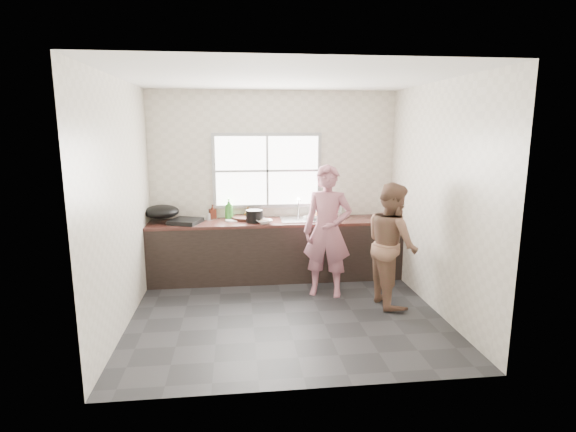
{
  "coord_description": "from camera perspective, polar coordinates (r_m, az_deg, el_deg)",
  "views": [
    {
      "loc": [
        -0.55,
        -5.0,
        2.17
      ],
      "look_at": [
        0.1,
        0.65,
        1.05
      ],
      "focal_mm": 28.0,
      "sensor_mm": 36.0,
      "label": 1
    }
  ],
  "objects": [
    {
      "name": "glass_jar",
      "position": [
        6.63,
        -9.87,
        -0.03
      ],
      "size": [
        0.07,
        0.07,
        0.09
      ],
      "primitive_type": "cylinder",
      "rotation": [
        0.0,
        0.0,
        -0.04
      ],
      "color": "silver",
      "rests_on": "countertop"
    },
    {
      "name": "pot_lid_right",
      "position": [
        6.66,
        -10.04,
        -0.31
      ],
      "size": [
        0.3,
        0.3,
        0.01
      ],
      "primitive_type": "cylinder",
      "rotation": [
        0.0,
        0.0,
        0.16
      ],
      "color": "silver",
      "rests_on": "countertop"
    },
    {
      "name": "dish_rack",
      "position": [
        6.76,
        5.15,
        1.16
      ],
      "size": [
        0.42,
        0.33,
        0.29
      ],
      "primitive_type": "cube",
      "rotation": [
        0.0,
        0.0,
        -0.17
      ],
      "color": "silver",
      "rests_on": "countertop"
    },
    {
      "name": "window_glazing",
      "position": [
        6.61,
        -2.65,
        5.75
      ],
      "size": [
        1.5,
        0.01,
        1.0
      ],
      "primitive_type": "cube",
      "color": "white",
      "rests_on": "window_frame"
    },
    {
      "name": "bowl_held",
      "position": [
        6.51,
        2.61,
        -0.2
      ],
      "size": [
        0.22,
        0.22,
        0.06
      ],
      "primitive_type": "imported",
      "rotation": [
        0.0,
        0.0,
        0.14
      ],
      "color": "white",
      "rests_on": "countertop"
    },
    {
      "name": "pot_lid_left",
      "position": [
        6.45,
        -14.34,
        -0.88
      ],
      "size": [
        0.28,
        0.28,
        0.01
      ],
      "primitive_type": "cylinder",
      "rotation": [
        0.0,
        0.0,
        0.28
      ],
      "color": "silver",
      "rests_on": "countertop"
    },
    {
      "name": "sink",
      "position": [
        6.49,
        1.55,
        -0.46
      ],
      "size": [
        0.55,
        0.45,
        0.02
      ],
      "primitive_type": "cube",
      "color": "silver",
      "rests_on": "countertop"
    },
    {
      "name": "plate_food",
      "position": [
        6.48,
        -7.06,
        -0.53
      ],
      "size": [
        0.24,
        0.24,
        0.02
      ],
      "primitive_type": "cylinder",
      "rotation": [
        0.0,
        0.0,
        -0.17
      ],
      "color": "white",
      "rests_on": "countertop"
    },
    {
      "name": "burner",
      "position": [
        6.42,
        -12.87,
        -0.66
      ],
      "size": [
        0.5,
        0.5,
        0.06
      ],
      "primitive_type": "cube",
      "rotation": [
        0.0,
        0.0,
        -0.35
      ],
      "color": "black",
      "rests_on": "countertop"
    },
    {
      "name": "ceiling",
      "position": [
        5.06,
        -0.29,
        17.2
      ],
      "size": [
        3.6,
        3.2,
        0.01
      ],
      "primitive_type": "cube",
      "color": "silver",
      "rests_on": "wall_back"
    },
    {
      "name": "faucet",
      "position": [
        6.66,
        1.31,
        1.1
      ],
      "size": [
        0.02,
        0.02,
        0.3
      ],
      "primitive_type": "cylinder",
      "color": "silver",
      "rests_on": "countertop"
    },
    {
      "name": "wall_front",
      "position": [
        3.54,
        2.58,
        -2.31
      ],
      "size": [
        3.6,
        0.01,
        2.7
      ],
      "primitive_type": "cube",
      "color": "beige",
      "rests_on": "ground"
    },
    {
      "name": "black_pot",
      "position": [
        6.34,
        -4.29,
        -0.01
      ],
      "size": [
        0.27,
        0.27,
        0.17
      ],
      "primitive_type": "cylinder",
      "rotation": [
        0.0,
        0.0,
        -0.11
      ],
      "color": "black",
      "rests_on": "countertop"
    },
    {
      "name": "window_frame",
      "position": [
        6.63,
        -2.66,
        5.77
      ],
      "size": [
        1.6,
        0.05,
        1.1
      ],
      "primitive_type": "cube",
      "color": "#9EA0A5",
      "rests_on": "wall_back"
    },
    {
      "name": "bottle_brown_tall",
      "position": [
        6.64,
        -9.56,
        0.46
      ],
      "size": [
        0.11,
        0.11,
        0.19
      ],
      "primitive_type": "imported",
      "rotation": [
        0.0,
        0.0,
        0.34
      ],
      "color": "#431910",
      "rests_on": "countertop"
    },
    {
      "name": "wok",
      "position": [
        6.55,
        -15.77,
        0.53
      ],
      "size": [
        0.51,
        0.51,
        0.18
      ],
      "primitive_type": "ellipsoid",
      "rotation": [
        0.0,
        0.0,
        -0.05
      ],
      "color": "black",
      "rests_on": "burner"
    },
    {
      "name": "bottle_brown_short",
      "position": [
        6.64,
        -5.08,
        0.38
      ],
      "size": [
        0.12,
        0.12,
        0.15
      ],
      "primitive_type": "imported",
      "rotation": [
        0.0,
        0.0,
        0.06
      ],
      "color": "#3E280F",
      "rests_on": "countertop"
    },
    {
      "name": "countertop",
      "position": [
        6.45,
        -1.53,
        -0.75
      ],
      "size": [
        3.6,
        0.64,
        0.04
      ],
      "primitive_type": "cube",
      "color": "#381C17",
      "rests_on": "cabinet"
    },
    {
      "name": "cabinet",
      "position": [
        6.56,
        -1.51,
        -4.43
      ],
      "size": [
        3.6,
        0.62,
        0.82
      ],
      "primitive_type": "cube",
      "color": "black",
      "rests_on": "floor"
    },
    {
      "name": "woman",
      "position": [
        5.83,
        5.02,
        -2.48
      ],
      "size": [
        0.68,
        0.55,
        1.6
      ],
      "primitive_type": "imported",
      "rotation": [
        0.0,
        0.0,
        -0.33
      ],
      "color": "#AC6777",
      "rests_on": "floor"
    },
    {
      "name": "cleaver",
      "position": [
        6.38,
        -3.93,
        -0.33
      ],
      "size": [
        0.24,
        0.2,
        0.01
      ],
      "primitive_type": "cube",
      "rotation": [
        0.0,
        0.0,
        0.48
      ],
      "color": "#A4A6AB",
      "rests_on": "cutting_board"
    },
    {
      "name": "wall_back",
      "position": [
        6.68,
        -1.8,
        4.09
      ],
      "size": [
        3.6,
        0.01,
        2.7
      ],
      "primitive_type": "cube",
      "color": "beige",
      "rests_on": "ground"
    },
    {
      "name": "bowl_mince",
      "position": [
        6.25,
        -3.02,
        -0.72
      ],
      "size": [
        0.27,
        0.27,
        0.06
      ],
      "primitive_type": "imported",
      "rotation": [
        0.0,
        0.0,
        0.23
      ],
      "color": "white",
      "rests_on": "countertop"
    },
    {
      "name": "person_side",
      "position": [
        5.67,
        13.05,
        -3.5
      ],
      "size": [
        0.64,
        0.79,
        1.53
      ],
      "primitive_type": "imported",
      "rotation": [
        0.0,
        0.0,
        1.66
      ],
      "color": "brown",
      "rests_on": "floor"
    },
    {
      "name": "floor",
      "position": [
        5.48,
        -0.27,
        -12.24
      ],
      "size": [
        3.6,
        3.2,
        0.01
      ],
      "primitive_type": "cube",
      "color": "#252527",
      "rests_on": "ground"
    },
    {
      "name": "wall_left",
      "position": [
        5.22,
        -20.39,
        1.39
      ],
      "size": [
        0.01,
        3.2,
        2.7
      ],
      "primitive_type": "cube",
      "color": "beige",
      "rests_on": "ground"
    },
    {
      "name": "wall_right",
      "position": [
        5.59,
        18.46,
        2.12
      ],
      "size": [
        0.01,
        3.2,
        2.7
      ],
      "primitive_type": "cube",
      "color": "silver",
      "rests_on": "ground"
    },
    {
      "name": "cutting_board",
      "position": [
        6.57,
        -5.3,
        -0.2
      ],
      "size": [
        0.48,
        0.48,
        0.04
      ],
      "primitive_type": "cylinder",
      "rotation": [
        0.0,
        0.0,
        -0.07
      ],
      "color": "black",
      "rests_on": "countertop"
    },
    {
      "name": "bowl_crabs",
      "position": [
        6.54,
        3.68,
        -0.14
      ],
      "size": [
        0.23,
        0.23,
        0.07
      ],
      "primitive_type": "imported",
      "rotation": [
        0.0,
        0.0,
        0.12
      ],
      "color": "silver",
      "rests_on": "countertop"
    },
    {
      "name": "bottle_green",
      "position": [
        6.54,
        -7.5,
        0.91
      ],
      "size": [
        0.16,
        0.16,
        0.32
      ],
      "primitive_type": "imported",
      "rotation": [
        0.0,
        0.0,
        -0.36
      ],
      "color": "#2E7727",
      "rests_on": "countertop"
    }
  ]
}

